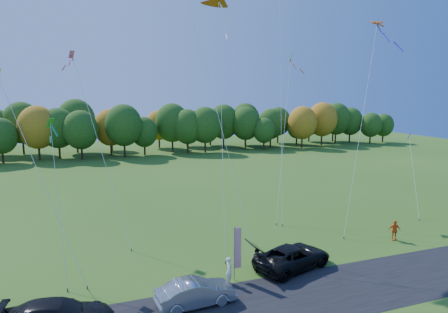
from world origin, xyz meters
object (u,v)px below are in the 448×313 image
object	(u,v)px
black_suv	(293,257)
feather_flag	(237,248)
silver_sedan	(196,293)
person_east	(394,230)

from	to	relation	value
black_suv	feather_flag	xyz separation A→B (m)	(-4.29, -0.32, 1.38)
silver_sedan	black_suv	bearing A→B (deg)	-76.79
black_suv	person_east	xyz separation A→B (m)	(10.43, 1.76, 0.04)
silver_sedan	feather_flag	world-z (taller)	feather_flag
black_suv	person_east	distance (m)	10.58
person_east	feather_flag	bearing A→B (deg)	-151.21
silver_sedan	person_east	size ratio (longest dim) A/B	2.73
silver_sedan	person_east	bearing A→B (deg)	-81.34
silver_sedan	feather_flag	distance (m)	4.20
black_suv	person_east	world-z (taller)	person_east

